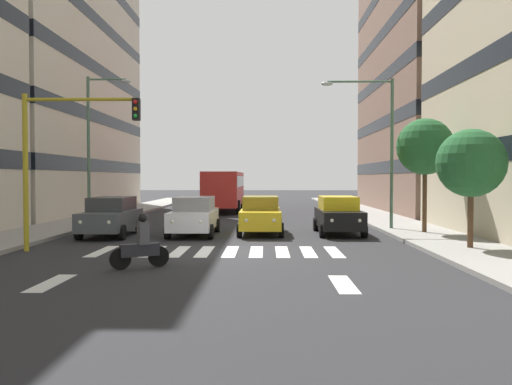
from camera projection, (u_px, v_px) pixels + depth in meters
ground_plane at (218, 252)px, 18.18m from camera, size 180.00×180.00×0.00m
sidewalk_left at (470, 250)px, 18.01m from camera, size 3.22×90.00×0.15m
building_left_block_0 at (448, 80)px, 39.47m from camera, size 10.24×19.26×19.98m
building_right_block_0 at (33, 25)px, 38.26m from camera, size 10.24×22.68×27.61m
crosswalk_markings at (218, 251)px, 18.18m from camera, size 8.55×2.80×0.01m
lane_arrow_0 at (343, 284)px, 12.61m from camera, size 0.50×2.20×0.01m
lane_arrow_1 at (51, 283)px, 12.76m from camera, size 0.50×2.20×0.01m
car_0 at (338, 215)px, 23.85m from camera, size 2.02×4.44×1.72m
car_1 at (261, 215)px, 23.95m from camera, size 2.02×4.44×1.72m
car_2 at (194, 216)px, 23.31m from camera, size 2.02×4.44×1.72m
car_3 at (111, 216)px, 23.02m from camera, size 2.02×4.44×1.72m
bus_behind_traffic at (225, 187)px, 40.31m from camera, size 2.78×10.50×3.00m
motorcycle_with_rider at (141, 246)px, 14.84m from camera, size 1.55×0.89×1.57m
traffic_light_gantry at (58, 146)px, 18.19m from camera, size 4.12×0.36×5.50m
street_lamp_left at (380, 136)px, 25.05m from camera, size 3.47×0.28×7.19m
street_lamp_right at (95, 136)px, 27.60m from camera, size 2.37×0.28×7.77m
street_tree_0 at (471, 163)px, 18.08m from camera, size 2.37×2.37×4.12m
street_tree_1 at (425, 147)px, 23.21m from camera, size 2.51×2.51×5.07m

